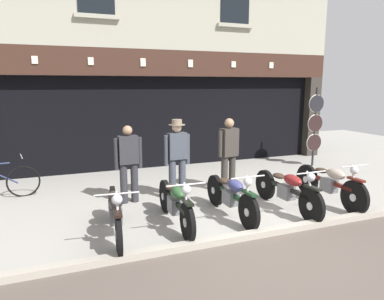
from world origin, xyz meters
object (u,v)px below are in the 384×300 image
(advert_board_near, at_px, (86,105))
(advert_board_far, at_px, (33,107))
(motorcycle_center, at_px, (231,195))
(salesman_right, at_px, (229,151))
(tyre_sign_pole, at_px, (315,124))
(motorcycle_center_right, at_px, (287,189))
(shopkeeper_center, at_px, (177,156))
(motorcycle_left, at_px, (115,212))
(motorcycle_center_left, at_px, (176,202))
(salesman_left, at_px, (128,161))
(motorcycle_right, at_px, (330,183))

(advert_board_near, height_order, advert_board_far, advert_board_far)
(motorcycle_center, xyz_separation_m, salesman_right, (0.65, 1.41, 0.50))
(motorcycle_center, bearing_deg, advert_board_far, -52.56)
(salesman_right, height_order, tyre_sign_pole, tyre_sign_pole)
(salesman_right, bearing_deg, motorcycle_center, 53.21)
(advert_board_far, bearing_deg, motorcycle_center, -52.40)
(motorcycle_center_right, xyz_separation_m, salesman_right, (-0.49, 1.49, 0.50))
(shopkeeper_center, xyz_separation_m, salesman_right, (1.24, 0.11, -0.02))
(motorcycle_left, distance_m, motorcycle_center_left, 1.02)
(motorcycle_center, distance_m, salesman_left, 2.19)
(motorcycle_center, relative_size, shopkeeper_center, 1.14)
(motorcycle_center_right, height_order, advert_board_near, advert_board_near)
(motorcycle_left, bearing_deg, salesman_left, -103.04)
(shopkeeper_center, relative_size, advert_board_far, 1.53)
(motorcycle_left, relative_size, shopkeeper_center, 1.18)
(motorcycle_center_left, relative_size, salesman_right, 1.19)
(motorcycle_center_left, relative_size, shopkeeper_center, 1.17)
(salesman_left, distance_m, salesman_right, 2.22)
(salesman_left, relative_size, advert_board_far, 1.43)
(shopkeeper_center, height_order, advert_board_near, advert_board_near)
(tyre_sign_pole, bearing_deg, motorcycle_center, -146.12)
(shopkeeper_center, distance_m, advert_board_far, 4.26)
(motorcycle_center_right, height_order, shopkeeper_center, shopkeeper_center)
(motorcycle_left, xyz_separation_m, tyre_sign_pole, (6.25, 2.91, 0.83))
(salesman_right, bearing_deg, advert_board_far, -48.36)
(motorcycle_center_left, height_order, salesman_right, salesman_right)
(motorcycle_center_left, distance_m, motorcycle_right, 3.26)
(motorcycle_right, bearing_deg, motorcycle_left, 1.58)
(advert_board_near, bearing_deg, motorcycle_left, -89.76)
(motorcycle_center_left, distance_m, salesman_right, 2.30)
(advert_board_near, relative_size, advert_board_far, 0.83)
(motorcycle_left, relative_size, motorcycle_center, 1.03)
(salesman_right, bearing_deg, motorcycle_left, 17.27)
(salesman_left, bearing_deg, tyre_sign_pole, -168.53)
(salesman_left, height_order, tyre_sign_pole, tyre_sign_pole)
(motorcycle_center_right, relative_size, tyre_sign_pole, 0.89)
(motorcycle_center_left, bearing_deg, advert_board_near, -74.58)
(motorcycle_center_right, relative_size, salesman_left, 1.29)
(motorcycle_left, xyz_separation_m, motorcycle_center, (2.09, 0.12, -0.00))
(motorcycle_left, relative_size, advert_board_far, 1.80)
(advert_board_near, bearing_deg, tyre_sign_pole, -14.36)
(advert_board_near, bearing_deg, motorcycle_right, -45.98)
(motorcycle_center_left, distance_m, salesman_left, 1.63)
(motorcycle_center_right, bearing_deg, salesman_right, -72.47)
(shopkeeper_center, bearing_deg, tyre_sign_pole, -165.56)
(motorcycle_center_left, relative_size, advert_board_far, 1.78)
(shopkeeper_center, distance_m, salesman_right, 1.25)
(advert_board_far, bearing_deg, salesman_left, -58.15)
(motorcycle_center_left, relative_size, motorcycle_center_right, 0.96)
(motorcycle_center_right, xyz_separation_m, shopkeeper_center, (-1.73, 1.38, 0.51))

